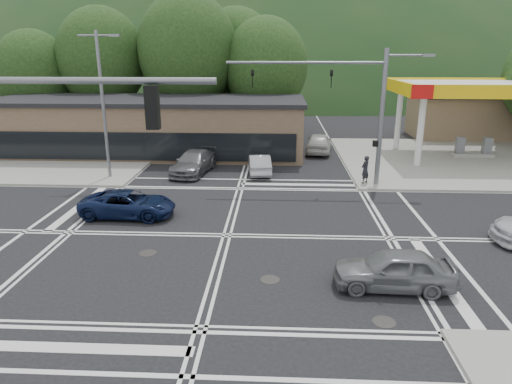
{
  "coord_description": "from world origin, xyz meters",
  "views": [
    {
      "loc": [
        2.2,
        -18.68,
        7.86
      ],
      "look_at": [
        1.2,
        2.06,
        1.4
      ],
      "focal_mm": 32.0,
      "sensor_mm": 36.0,
      "label": 1
    }
  ],
  "objects_px": {
    "car_queue_a": "(259,164)",
    "car_queue_b": "(319,143)",
    "car_northbound": "(194,162)",
    "pedestrian": "(365,170)",
    "car_blue_west": "(128,204)",
    "car_grey_center": "(394,269)"
  },
  "relations": [
    {
      "from": "car_queue_a",
      "to": "car_queue_b",
      "type": "relative_size",
      "value": 0.84
    },
    {
      "from": "car_northbound",
      "to": "pedestrian",
      "type": "relative_size",
      "value": 2.98
    },
    {
      "from": "car_blue_west",
      "to": "car_grey_center",
      "type": "relative_size",
      "value": 1.12
    },
    {
      "from": "car_grey_center",
      "to": "pedestrian",
      "type": "relative_size",
      "value": 2.45
    },
    {
      "from": "car_queue_a",
      "to": "car_queue_b",
      "type": "xyz_separation_m",
      "value": [
        4.5,
        6.72,
        0.15
      ]
    },
    {
      "from": "car_queue_a",
      "to": "pedestrian",
      "type": "distance_m",
      "value": 6.98
    },
    {
      "from": "car_blue_west",
      "to": "pedestrian",
      "type": "height_order",
      "value": "pedestrian"
    },
    {
      "from": "car_queue_a",
      "to": "car_queue_b",
      "type": "distance_m",
      "value": 8.09
    },
    {
      "from": "car_queue_a",
      "to": "car_queue_b",
      "type": "height_order",
      "value": "car_queue_b"
    },
    {
      "from": "car_blue_west",
      "to": "car_grey_center",
      "type": "bearing_deg",
      "value": -118.18
    },
    {
      "from": "car_queue_b",
      "to": "car_northbound",
      "type": "relative_size",
      "value": 0.93
    },
    {
      "from": "car_blue_west",
      "to": "car_queue_a",
      "type": "bearing_deg",
      "value": -33.57
    },
    {
      "from": "car_grey_center",
      "to": "car_queue_b",
      "type": "height_order",
      "value": "car_queue_b"
    },
    {
      "from": "car_grey_center",
      "to": "car_queue_b",
      "type": "bearing_deg",
      "value": -176.03
    },
    {
      "from": "car_queue_b",
      "to": "car_queue_a",
      "type": "bearing_deg",
      "value": 63.85
    },
    {
      "from": "car_grey_center",
      "to": "car_northbound",
      "type": "distance_m",
      "value": 17.88
    },
    {
      "from": "car_blue_west",
      "to": "pedestrian",
      "type": "bearing_deg",
      "value": -62.47
    },
    {
      "from": "car_grey_center",
      "to": "car_queue_b",
      "type": "xyz_separation_m",
      "value": [
        -0.74,
        21.88,
        0.1
      ]
    },
    {
      "from": "car_northbound",
      "to": "pedestrian",
      "type": "xyz_separation_m",
      "value": [
        10.89,
        -2.43,
        0.26
      ]
    },
    {
      "from": "car_grey_center",
      "to": "car_northbound",
      "type": "relative_size",
      "value": 0.82
    },
    {
      "from": "car_blue_west",
      "to": "car_queue_a",
      "type": "distance_m",
      "value": 10.53
    },
    {
      "from": "car_grey_center",
      "to": "car_queue_b",
      "type": "distance_m",
      "value": 21.9
    }
  ]
}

